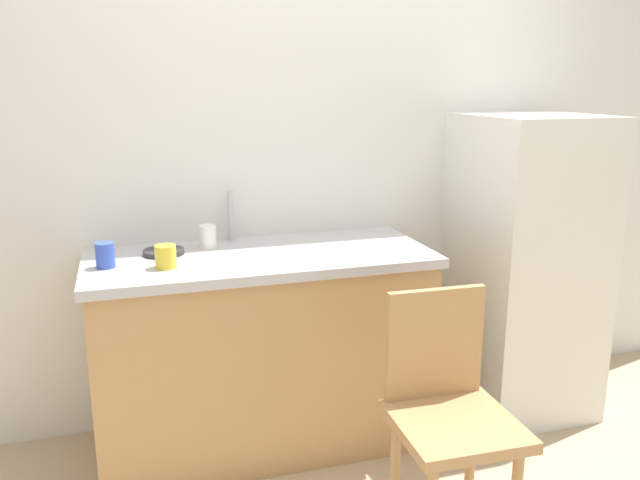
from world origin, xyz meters
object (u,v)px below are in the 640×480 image
cup_white (208,237)px  cup_blue (105,255)px  chair (448,409)px  refrigerator (524,265)px  cup_yellow (166,257)px  hotplate (164,252)px

cup_white → cup_blue: 0.46m
chair → cup_blue: cup_blue is taller
chair → refrigerator: bearing=45.9°
chair → cup_blue: bearing=146.5°
cup_blue → refrigerator: bearing=0.6°
refrigerator → cup_yellow: (-1.69, -0.09, 0.21)m
refrigerator → cup_white: 1.51m
chair → hotplate: 1.31m
hotplate → cup_blue: bearing=-149.6°
cup_blue → chair: bearing=-35.3°
cup_yellow → chair: bearing=-38.9°
hotplate → cup_white: cup_white is taller
chair → cup_yellow: bearing=142.9°
hotplate → cup_yellow: size_ratio=1.89×
chair → cup_yellow: (-0.87, 0.70, 0.43)m
refrigerator → cup_blue: (-1.91, -0.02, 0.21)m
refrigerator → cup_yellow: 1.70m
cup_white → cup_blue: bearing=-156.2°
cup_white → cup_yellow: size_ratio=1.11×
chair → cup_white: 1.25m
refrigerator → cup_yellow: refrigerator is taller
refrigerator → chair: bearing=-135.9°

